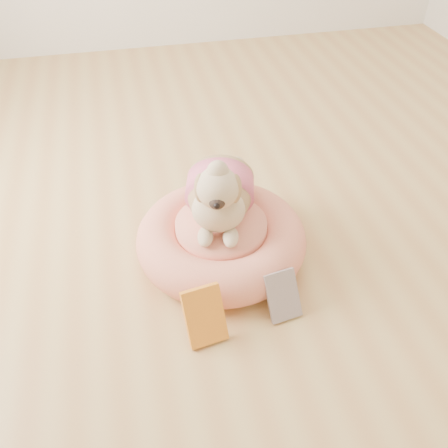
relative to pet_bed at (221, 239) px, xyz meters
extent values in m
plane|color=tan|center=(0.25, 0.07, -0.08)|extent=(4.50, 4.50, 0.00)
cylinder|color=#E26E58|center=(0.00, 0.00, -0.03)|extent=(0.49, 0.49, 0.10)
torus|color=#E26E58|center=(0.00, 0.00, 0.00)|extent=(0.68, 0.68, 0.17)
cylinder|color=#E26E58|center=(0.00, 0.00, 0.04)|extent=(0.36, 0.36, 0.09)
cube|color=yellow|center=(-0.14, -0.38, 0.01)|extent=(0.15, 0.14, 0.19)
cube|color=white|center=(0.15, -0.34, 0.00)|extent=(0.13, 0.13, 0.16)
camera|label=1|loc=(-0.32, -1.44, 1.34)|focal=40.00mm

